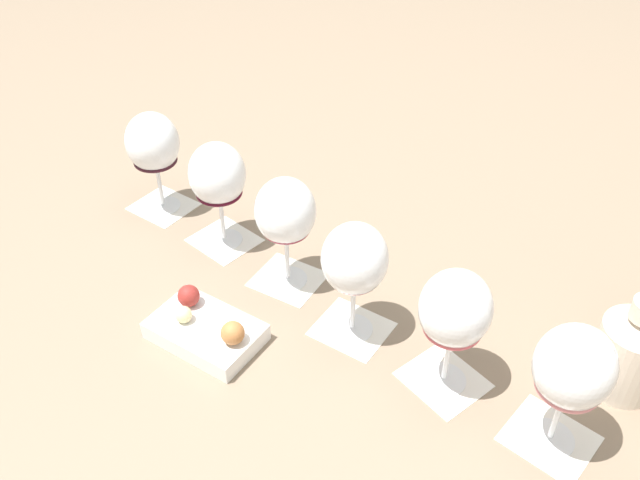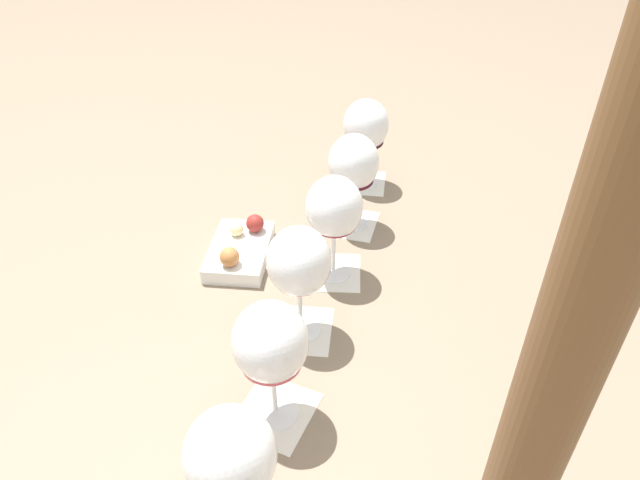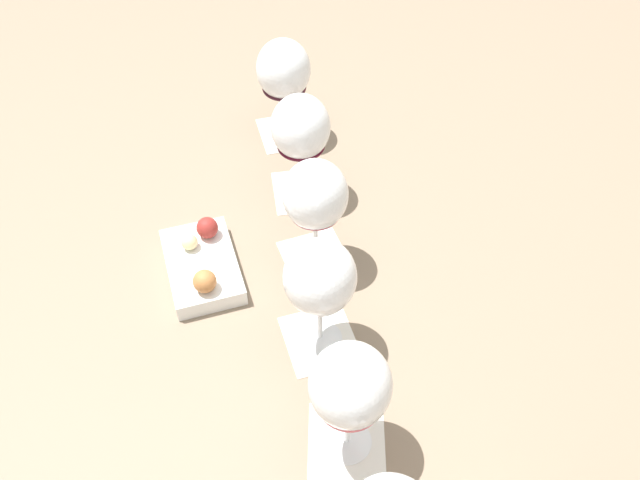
{
  "view_description": "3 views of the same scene",
  "coord_description": "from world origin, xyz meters",
  "views": [
    {
      "loc": [
        -0.07,
        0.77,
        0.73
      ],
      "look_at": [
        -0.0,
        -0.0,
        0.12
      ],
      "focal_mm": 38.0,
      "sensor_mm": 36.0,
      "label": 1
    },
    {
      "loc": [
        -0.65,
        0.26,
        0.65
      ],
      "look_at": [
        -0.0,
        -0.0,
        0.12
      ],
      "focal_mm": 32.0,
      "sensor_mm": 36.0,
      "label": 2
    },
    {
      "loc": [
        -0.43,
        0.44,
        0.8
      ],
      "look_at": [
        -0.0,
        -0.0,
        0.12
      ],
      "focal_mm": 38.0,
      "sensor_mm": 36.0,
      "label": 3
    }
  ],
  "objects": [
    {
      "name": "wine_glass_3",
      "position": [
        0.05,
        -0.05,
        0.13
      ],
      "size": [
        0.09,
        0.09,
        0.19
      ],
      "color": "white",
      "rests_on": "tasting_card_3"
    },
    {
      "name": "tasting_card_2",
      "position": [
        -0.05,
        0.05,
        0.0
      ],
      "size": [
        0.14,
        0.13,
        0.0
      ],
      "color": "silver",
      "rests_on": "ground_plane"
    },
    {
      "name": "tasting_card_5",
      "position": [
        0.31,
        -0.23,
        0.0
      ],
      "size": [
        0.14,
        0.14,
        0.0
      ],
      "color": "silver",
      "rests_on": "ground_plane"
    },
    {
      "name": "wine_glass_1",
      "position": [
        -0.19,
        0.14,
        0.13
      ],
      "size": [
        0.09,
        0.09,
        0.19
      ],
      "color": "white",
      "rests_on": "tasting_card_1"
    },
    {
      "name": "wine_glass_2",
      "position": [
        -0.05,
        0.05,
        0.13
      ],
      "size": [
        0.09,
        0.09,
        0.19
      ],
      "color": "white",
      "rests_on": "tasting_card_2"
    },
    {
      "name": "tasting_card_4",
      "position": [
        0.18,
        -0.14,
        0.0
      ],
      "size": [
        0.14,
        0.14,
        0.0
      ],
      "color": "silver",
      "rests_on": "ground_plane"
    },
    {
      "name": "wine_glass_5",
      "position": [
        0.31,
        -0.23,
        0.13
      ],
      "size": [
        0.09,
        0.09,
        0.19
      ],
      "color": "white",
      "rests_on": "tasting_card_5"
    },
    {
      "name": "tasting_card_3",
      "position": [
        0.05,
        -0.05,
        0.0
      ],
      "size": [
        0.14,
        0.13,
        0.0
      ],
      "color": "silver",
      "rests_on": "ground_plane"
    },
    {
      "name": "snack_dish",
      "position": [
        0.16,
        0.09,
        0.02
      ],
      "size": [
        0.19,
        0.17,
        0.06
      ],
      "color": "white",
      "rests_on": "ground_plane"
    },
    {
      "name": "tasting_card_1",
      "position": [
        -0.19,
        0.14,
        0.0
      ],
      "size": [
        0.14,
        0.14,
        0.0
      ],
      "color": "silver",
      "rests_on": "ground_plane"
    },
    {
      "name": "wine_glass_4",
      "position": [
        0.18,
        -0.14,
        0.13
      ],
      "size": [
        0.09,
        0.09,
        0.19
      ],
      "color": "white",
      "rests_on": "tasting_card_4"
    },
    {
      "name": "ground_plane",
      "position": [
        0.0,
        0.0,
        0.0
      ],
      "size": [
        8.0,
        8.0,
        0.0
      ],
      "primitive_type": "plane",
      "color": "#7F6B56"
    }
  ]
}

